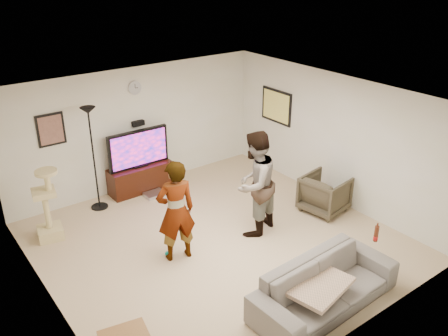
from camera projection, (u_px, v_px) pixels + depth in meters
floor at (218, 242)px, 8.10m from camera, size 5.50×5.50×0.02m
ceiling at (217, 99)px, 7.05m from camera, size 5.50×5.50×0.02m
wall_back at (137, 129)px, 9.58m from camera, size 5.50×0.04×2.50m
wall_front at (355, 256)px, 5.57m from camera, size 5.50×0.04×2.50m
wall_left at (44, 230)px, 6.08m from camera, size 0.04×5.50×2.50m
wall_right at (333, 138)px, 9.08m from camera, size 0.04×5.50×2.50m
wall_clock at (135, 88)px, 9.21m from camera, size 0.26×0.04×0.26m
wall_speaker at (138, 123)px, 9.48m from camera, size 0.25×0.10×0.10m
picture_back at (51, 130)px, 8.49m from camera, size 0.42×0.03×0.52m
picture_right at (276, 106)px, 10.13m from camera, size 0.03×0.78×0.62m
tv_stand at (141, 178)px, 9.74m from camera, size 1.31×0.45×0.55m
console_box at (155, 194)px, 9.60m from camera, size 0.40×0.30×0.07m
tv at (138, 148)px, 9.47m from camera, size 1.28×0.08×0.76m
tv_screen at (139, 149)px, 9.43m from camera, size 1.18×0.01×0.67m
floor_lamp at (94, 160)px, 8.77m from camera, size 0.32×0.32×2.01m
cat_tree at (46, 205)px, 7.95m from camera, size 0.48×0.48×1.28m
person_left at (176, 211)px, 7.34m from camera, size 0.69×0.53×1.69m
person_right at (255, 184)px, 8.02m from camera, size 1.09×0.96×1.86m
sofa at (325, 286)px, 6.51m from camera, size 2.26×0.96×0.65m
throw_blanket at (316, 284)px, 6.36m from camera, size 1.03×0.87×0.06m
beer_bottle at (376, 234)px, 6.88m from camera, size 0.06×0.06×0.25m
armchair at (325, 194)px, 8.92m from camera, size 0.90×0.88×0.72m
toy_ball at (167, 254)px, 7.70m from camera, size 0.08×0.08×0.08m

